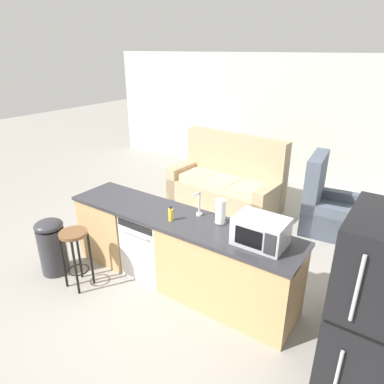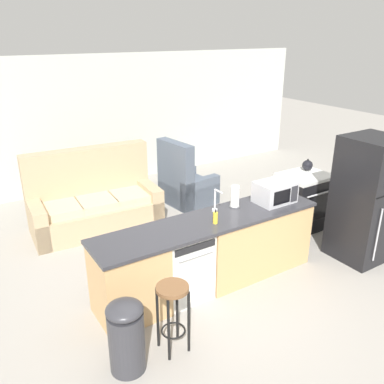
% 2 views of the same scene
% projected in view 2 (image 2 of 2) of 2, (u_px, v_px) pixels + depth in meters
% --- Properties ---
extents(ground_plane, '(24.00, 24.00, 0.00)m').
position_uv_depth(ground_plane, '(199.00, 287.00, 5.10)').
color(ground_plane, gray).
extents(wall_back, '(10.00, 0.06, 2.60)m').
position_uv_depth(wall_back, '(96.00, 122.00, 8.06)').
color(wall_back, beige).
rests_on(wall_back, ground_plane).
extents(kitchen_counter, '(2.94, 0.66, 0.90)m').
position_uv_depth(kitchen_counter, '(216.00, 253.00, 5.06)').
color(kitchen_counter, tan).
rests_on(kitchen_counter, ground_plane).
extents(dishwasher, '(0.58, 0.61, 0.84)m').
position_uv_depth(dishwasher, '(182.00, 264.00, 4.82)').
color(dishwasher, silver).
rests_on(dishwasher, ground_plane).
extents(stove_range, '(0.76, 0.68, 0.90)m').
position_uv_depth(stove_range, '(303.00, 201.00, 6.53)').
color(stove_range, black).
rests_on(stove_range, ground_plane).
extents(refrigerator, '(0.72, 0.73, 1.73)m').
position_uv_depth(refrigerator, '(366.00, 199.00, 5.51)').
color(refrigerator, black).
rests_on(refrigerator, ground_plane).
extents(microwave, '(0.50, 0.37, 0.28)m').
position_uv_depth(microwave, '(275.00, 192.00, 5.29)').
color(microwave, '#B7B7BC').
rests_on(microwave, kitchen_counter).
extents(sink_faucet, '(0.07, 0.18, 0.30)m').
position_uv_depth(sink_faucet, '(216.00, 202.00, 5.01)').
color(sink_faucet, silver).
rests_on(sink_faucet, kitchen_counter).
extents(paper_towel_roll, '(0.14, 0.14, 0.28)m').
position_uv_depth(paper_towel_roll, '(235.00, 197.00, 5.14)').
color(paper_towel_roll, '#4C4C51').
rests_on(paper_towel_roll, kitchen_counter).
extents(soap_bottle, '(0.06, 0.06, 0.18)m').
position_uv_depth(soap_bottle, '(215.00, 218.00, 4.72)').
color(soap_bottle, yellow).
rests_on(soap_bottle, kitchen_counter).
extents(kettle, '(0.21, 0.17, 0.19)m').
position_uv_depth(kettle, '(307.00, 165.00, 6.52)').
color(kettle, black).
rests_on(kettle, stove_range).
extents(bar_stool, '(0.32, 0.32, 0.74)m').
position_uv_depth(bar_stool, '(173.00, 304.00, 3.92)').
color(bar_stool, brown).
rests_on(bar_stool, ground_plane).
extents(trash_bin, '(0.35, 0.35, 0.74)m').
position_uv_depth(trash_bin, '(126.00, 336.00, 3.74)').
color(trash_bin, '#333338').
rests_on(trash_bin, ground_plane).
extents(couch, '(2.05, 1.02, 1.27)m').
position_uv_depth(couch, '(94.00, 204.00, 6.57)').
color(couch, tan).
rests_on(couch, ground_plane).
extents(armchair, '(0.89, 0.93, 1.20)m').
position_uv_depth(armchair, '(184.00, 185.00, 7.47)').
color(armchair, '#515B6B').
rests_on(armchair, ground_plane).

